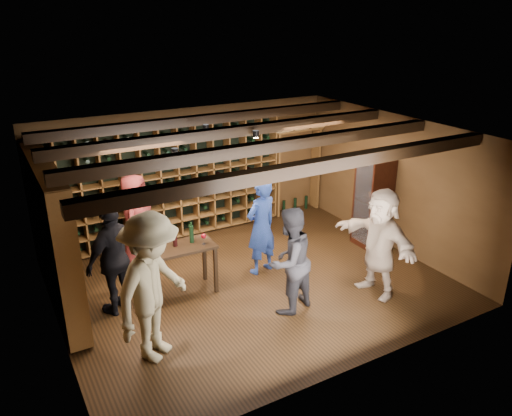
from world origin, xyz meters
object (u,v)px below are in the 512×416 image
guest_beige (380,242)px  guest_woman_black (115,258)px  man_grey_suit (289,261)px  guest_red_floral (136,222)px  man_blue_shirt (261,227)px  display_cabinet (373,202)px  tasting_table (179,252)px  guest_khaki (153,288)px

guest_beige → guest_woman_black: bearing=-115.8°
man_grey_suit → guest_red_floral: bearing=-74.8°
guest_beige → man_grey_suit: bearing=-103.7°
man_blue_shirt → man_grey_suit: size_ratio=1.03×
guest_red_floral → guest_beige: (3.01, -2.72, 0.03)m
display_cabinet → guest_red_floral: (-4.14, 1.30, -0.01)m
guest_woman_black → guest_red_floral: bearing=-147.8°
man_blue_shirt → guest_red_floral: size_ratio=0.99×
man_blue_shirt → tasting_table: size_ratio=1.52×
display_cabinet → tasting_table: display_cabinet is taller
guest_beige → tasting_table: (-2.71, 1.48, -0.14)m
display_cabinet → guest_beige: (-1.14, -1.42, 0.01)m
display_cabinet → guest_red_floral: bearing=162.6°
guest_woman_black → tasting_table: bearing=150.3°
guest_beige → tasting_table: size_ratio=1.58×
display_cabinet → man_grey_suit: display_cabinet is taller
guest_khaki → man_grey_suit: bearing=-35.2°
guest_red_floral → guest_woman_black: (-0.69, -1.22, 0.02)m
display_cabinet → tasting_table: 3.85m
display_cabinet → man_grey_suit: (-2.62, -1.16, -0.04)m
guest_beige → guest_red_floral: bearing=-135.8°
guest_khaki → guest_woman_black: bearing=59.1°
display_cabinet → guest_beige: size_ratio=1.01×
tasting_table → guest_red_floral: bearing=104.2°
guest_red_floral → tasting_table: 1.28m
man_grey_suit → guest_red_floral: guest_red_floral is taller
man_blue_shirt → guest_khaki: bearing=16.0°
guest_woman_black → guest_khaki: (0.14, -1.31, 0.14)m
guest_red_floral → guest_khaki: 2.59m
guest_red_floral → tasting_table: bearing=-133.8°
guest_woman_black → man_grey_suit: bearing=122.3°
display_cabinet → guest_khaki: 4.85m
man_grey_suit → guest_woman_black: (-2.21, 1.24, 0.05)m
guest_woman_black → display_cabinet: bearing=150.6°
guest_beige → tasting_table: guest_beige is taller
man_grey_suit → guest_woman_black: bearing=-45.9°
guest_red_floral → guest_woman_black: size_ratio=0.98×
guest_woman_black → guest_beige: bearing=129.4°
man_blue_shirt → guest_woman_black: guest_woman_black is taller
guest_red_floral → guest_woman_black: bearing=-176.6°
guest_khaki → tasting_table: (0.84, 1.28, -0.27)m
guest_beige → tasting_table: bearing=-122.3°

